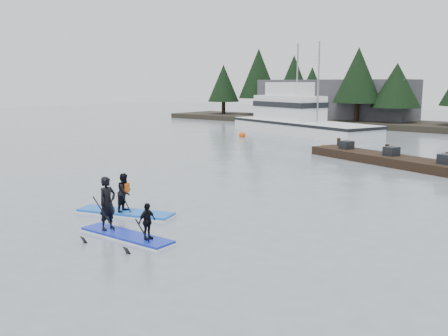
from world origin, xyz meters
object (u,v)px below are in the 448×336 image
Objects in this scene: paddleboard_solo at (125,202)px; fishing_boat_large at (298,126)px; floating_dock at (421,165)px; paddleboard_duo at (122,218)px.

fishing_boat_large is at bearing 90.96° from paddleboard_solo.
paddleboard_duo reaches higher than floating_dock.
floating_dock is at bearing -21.46° from fishing_boat_large.
fishing_boat_large reaches higher than paddleboard_solo.
paddleboard_solo reaches higher than floating_dock.
floating_dock is 16.88m from paddleboard_solo.
paddleboard_duo is at bearing -60.46° from paddleboard_solo.
fishing_boat_large is 20.15m from floating_dock.
paddleboard_duo is at bearing -80.50° from floating_dock.
paddleboard_solo is at bearing 135.74° from paddleboard_duo.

